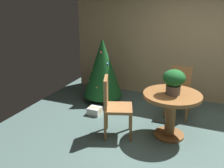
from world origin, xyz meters
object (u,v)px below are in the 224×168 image
object	(u,v)px
wooden_chair_far	(179,88)
gift_box_cream	(95,111)
holiday_tree	(103,68)
round_dining_table	(171,105)
flower_vase	(174,80)
wooden_chair_left	(113,104)

from	to	relation	value
wooden_chair_far	gift_box_cream	world-z (taller)	wooden_chair_far
holiday_tree	gift_box_cream	world-z (taller)	holiday_tree
round_dining_table	flower_vase	bearing A→B (deg)	-68.02
round_dining_table	wooden_chair_left	xyz separation A→B (m)	(-0.90, -0.33, 0.01)
holiday_tree	wooden_chair_left	bearing A→B (deg)	-58.96
wooden_chair_far	gift_box_cream	bearing A→B (deg)	-156.57
holiday_tree	gift_box_cream	bearing A→B (deg)	-78.84
wooden_chair_left	flower_vase	bearing A→B (deg)	18.77
round_dining_table	flower_vase	distance (m)	0.44
round_dining_table	holiday_tree	xyz separation A→B (m)	(-1.68, 0.98, 0.22)
round_dining_table	wooden_chair_far	size ratio (longest dim) A/B	0.98
holiday_tree	gift_box_cream	size ratio (longest dim) A/B	5.68
flower_vase	wooden_chair_left	bearing A→B (deg)	-161.23
wooden_chair_left	round_dining_table	bearing A→B (deg)	20.00
wooden_chair_left	holiday_tree	world-z (taller)	holiday_tree
wooden_chair_left	wooden_chair_far	size ratio (longest dim) A/B	1.07
wooden_chair_far	holiday_tree	bearing A→B (deg)	178.20
wooden_chair_left	gift_box_cream	xyz separation A→B (m)	(-0.64, 0.59, -0.50)
flower_vase	wooden_chair_far	bearing A→B (deg)	90.46
wooden_chair_left	holiday_tree	size ratio (longest dim) A/B	0.72
flower_vase	wooden_chair_left	xyz separation A→B (m)	(-0.91, -0.31, -0.43)
wooden_chair_far	flower_vase	bearing A→B (deg)	-89.54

